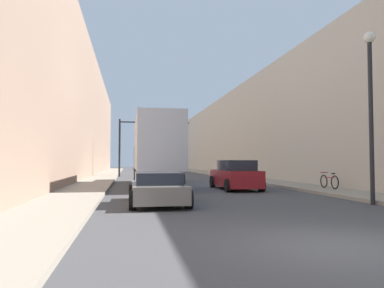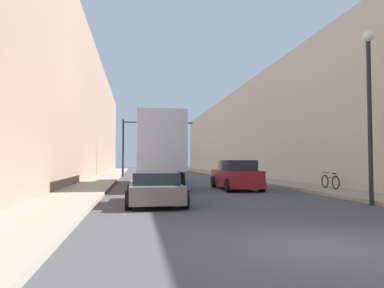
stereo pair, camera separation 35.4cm
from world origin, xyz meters
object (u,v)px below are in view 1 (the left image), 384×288
object	(u,v)px
traffic_signal_gantry	(138,136)
street_lamp	(370,92)
suv_car	(235,175)
semi_truck	(155,150)
parked_bicycle	(329,181)
sedan_car	(157,188)

from	to	relation	value
traffic_signal_gantry	street_lamp	world-z (taller)	street_lamp
suv_car	street_lamp	distance (m)	9.21
semi_truck	traffic_signal_gantry	bearing A→B (deg)	92.78
suv_car	street_lamp	xyz separation A→B (m)	(2.91, -8.05, 3.40)
semi_truck	traffic_signal_gantry	distance (m)	15.44
street_lamp	parked_bicycle	size ratio (longest dim) A/B	3.56
street_lamp	parked_bicycle	xyz separation A→B (m)	(1.68, 5.97, -3.66)
suv_car	parked_bicycle	size ratio (longest dim) A/B	2.66
sedan_car	parked_bicycle	xyz separation A→B (m)	(9.52, 4.36, -0.06)
semi_truck	parked_bicycle	distance (m)	10.81
semi_truck	suv_car	world-z (taller)	semi_truck
sedan_car	suv_car	distance (m)	8.10
traffic_signal_gantry	parked_bicycle	xyz separation A→B (m)	(9.67, -21.12, -3.70)
suv_car	parked_bicycle	distance (m)	5.05
street_lamp	sedan_car	bearing A→B (deg)	168.33
traffic_signal_gantry	street_lamp	bearing A→B (deg)	-73.57
sedan_car	parked_bicycle	bearing A→B (deg)	24.58
suv_car	traffic_signal_gantry	world-z (taller)	traffic_signal_gantry
suv_car	semi_truck	bearing A→B (deg)	139.16
traffic_signal_gantry	parked_bicycle	size ratio (longest dim) A/B	4.08
semi_truck	sedan_car	bearing A→B (deg)	-93.34
parked_bicycle	street_lamp	bearing A→B (deg)	-105.74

